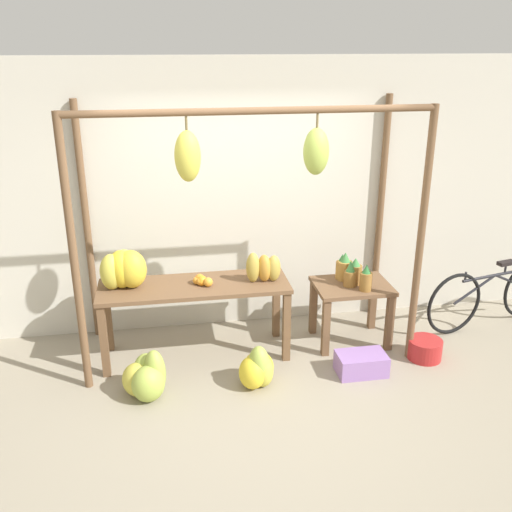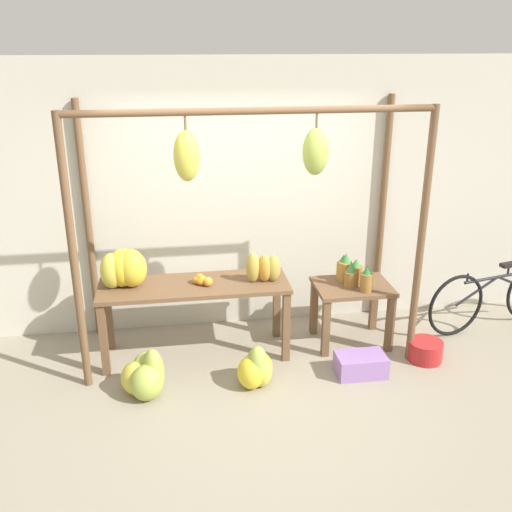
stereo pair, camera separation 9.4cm
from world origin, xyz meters
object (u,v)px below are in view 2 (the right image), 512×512
object	(u,v)px
orange_pile	(201,280)
blue_bucket	(425,351)
banana_pile_on_table	(124,268)
banana_pile_ground_left	(145,377)
pineapple_cluster	(351,273)
parked_bicycle	(495,296)
banana_pile_ground_right	(256,369)
fruit_crate_white	(361,365)
papaya_pile	(263,268)

from	to	relation	value
orange_pile	blue_bucket	distance (m)	2.28
banana_pile_on_table	banana_pile_ground_left	xyz separation A→B (m)	(0.17, -0.69, -0.76)
orange_pile	pineapple_cluster	size ratio (longest dim) A/B	0.41
orange_pile	parked_bicycle	xyz separation A→B (m)	(3.13, 0.12, -0.44)
blue_bucket	banana_pile_ground_left	bearing A→B (deg)	-176.13
orange_pile	blue_bucket	size ratio (longest dim) A/B	0.55
pineapple_cluster	parked_bicycle	world-z (taller)	pineapple_cluster
pineapple_cluster	banana_pile_ground_left	bearing A→B (deg)	-161.69
pineapple_cluster	blue_bucket	size ratio (longest dim) A/B	1.35
pineapple_cluster	banana_pile_ground_right	size ratio (longest dim) A/B	1.13
banana_pile_ground_left	banana_pile_ground_right	xyz separation A→B (m)	(0.98, -0.01, -0.01)
pineapple_cluster	banana_pile_ground_right	bearing A→B (deg)	-147.31
banana_pile_ground_right	fruit_crate_white	distance (m)	0.99
pineapple_cluster	blue_bucket	bearing A→B (deg)	-38.26
blue_bucket	orange_pile	bearing A→B (deg)	168.49
banana_pile_ground_right	papaya_pile	xyz separation A→B (m)	(0.16, 0.60, 0.73)
banana_pile_ground_left	blue_bucket	bearing A→B (deg)	3.87
orange_pile	banana_pile_ground_left	world-z (taller)	orange_pile
parked_bicycle	papaya_pile	bearing A→B (deg)	-176.91
blue_bucket	banana_pile_ground_right	bearing A→B (deg)	-173.70
banana_pile_on_table	parked_bicycle	size ratio (longest dim) A/B	0.30
banana_pile_ground_left	papaya_pile	xyz separation A→B (m)	(1.14, 0.59, 0.72)
banana_pile_ground_left	papaya_pile	bearing A→B (deg)	27.41
pineapple_cluster	blue_bucket	distance (m)	1.04
blue_bucket	papaya_pile	distance (m)	1.78
parked_bicycle	pineapple_cluster	bearing A→B (deg)	-178.18
papaya_pile	parked_bicycle	bearing A→B (deg)	3.09
banana_pile_on_table	fruit_crate_white	distance (m)	2.39
parked_bicycle	papaya_pile	xyz separation A→B (m)	(-2.54, -0.14, 0.54)
banana_pile_ground_left	fruit_crate_white	world-z (taller)	banana_pile_ground_left
banana_pile_on_table	blue_bucket	xyz separation A→B (m)	(2.84, -0.51, -0.84)
pineapple_cluster	blue_bucket	world-z (taller)	pineapple_cluster
banana_pile_on_table	orange_pile	xyz separation A→B (m)	(0.71, -0.08, -0.14)
banana_pile_on_table	parked_bicycle	xyz separation A→B (m)	(3.85, 0.04, -0.58)
fruit_crate_white	papaya_pile	size ratio (longest dim) A/B	1.30
banana_pile_ground_left	papaya_pile	distance (m)	1.47
pineapple_cluster	banana_pile_ground_right	distance (m)	1.40
fruit_crate_white	papaya_pile	world-z (taller)	papaya_pile
fruit_crate_white	banana_pile_ground_left	bearing A→B (deg)	-179.19
banana_pile_on_table	parked_bicycle	world-z (taller)	banana_pile_on_table
pineapple_cluster	papaya_pile	distance (m)	0.92
banana_pile_on_table	blue_bucket	bearing A→B (deg)	-10.15
banana_pile_ground_left	parked_bicycle	world-z (taller)	parked_bicycle
orange_pile	fruit_crate_white	bearing A→B (deg)	-22.40
papaya_pile	banana_pile_on_table	bearing A→B (deg)	175.72
orange_pile	blue_bucket	bearing A→B (deg)	-11.51
banana_pile_ground_right	banana_pile_ground_left	bearing A→B (deg)	179.64
orange_pile	papaya_pile	world-z (taller)	papaya_pile
pineapple_cluster	papaya_pile	world-z (taller)	papaya_pile
banana_pile_on_table	banana_pile_ground_right	xyz separation A→B (m)	(1.15, -0.70, -0.77)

